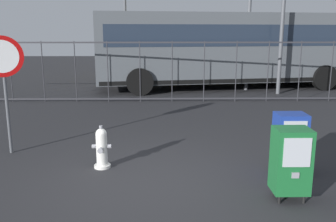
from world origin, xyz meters
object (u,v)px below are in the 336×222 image
at_px(newspaper_box_secondary, 291,160).
at_px(newspaper_box_primary, 290,141).
at_px(stop_sign, 3,70).
at_px(bus_near, 227,46).
at_px(fire_hydrant, 102,148).
at_px(bus_far, 260,43).

bearing_deg(newspaper_box_secondary, newspaper_box_primary, 71.85).
distance_m(stop_sign, bus_near, 9.93).
height_order(newspaper_box_primary, bus_near, bus_near).
xyz_separation_m(fire_hydrant, newspaper_box_secondary, (2.80, -1.25, 0.22)).
bearing_deg(newspaper_box_primary, stop_sign, 167.02).
height_order(stop_sign, bus_far, bus_far).
distance_m(fire_hydrant, bus_far, 13.99).
distance_m(newspaper_box_secondary, stop_sign, 5.22).
distance_m(bus_near, bus_far, 4.23).
xyz_separation_m(newspaper_box_primary, bus_far, (2.89, 12.92, 1.14)).
bearing_deg(newspaper_box_primary, fire_hydrant, 173.66).
relative_size(stop_sign, bus_far, 0.21).
xyz_separation_m(newspaper_box_primary, bus_near, (0.58, 9.37, 1.14)).
relative_size(newspaper_box_primary, bus_far, 0.10).
xyz_separation_m(newspaper_box_secondary, bus_far, (3.18, 13.83, 1.14)).
bearing_deg(stop_sign, bus_near, 55.88).
height_order(newspaper_box_secondary, bus_near, bus_near).
bearing_deg(bus_far, newspaper_box_secondary, -100.37).
relative_size(bus_near, bus_far, 1.01).
bearing_deg(bus_far, stop_sign, -121.18).
distance_m(fire_hydrant, newspaper_box_secondary, 3.07).
relative_size(newspaper_box_secondary, stop_sign, 0.46).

